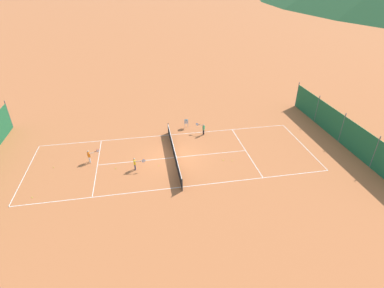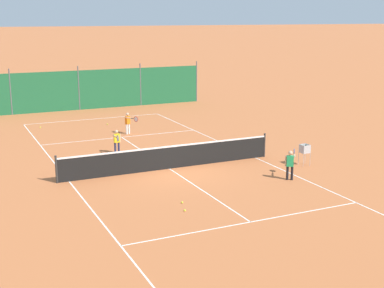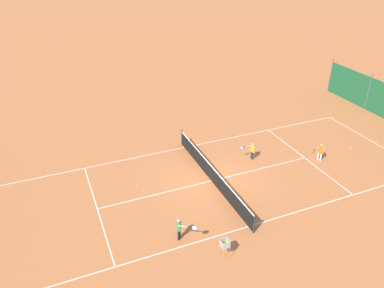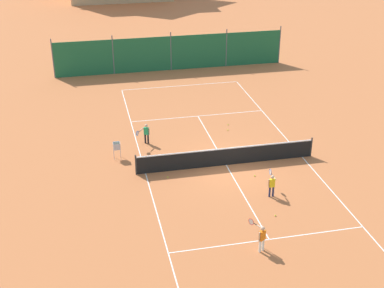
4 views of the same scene
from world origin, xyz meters
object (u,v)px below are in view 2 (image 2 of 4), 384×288
at_px(player_near_service, 290,163).
at_px(tennis_ball_alley_left, 185,210).
at_px(tennis_ball_alley_right, 40,127).
at_px(tennis_ball_mid_court, 107,124).
at_px(tennis_ball_far_corner, 115,144).
at_px(tennis_ball_service_box, 228,156).
at_px(tennis_ball_by_net_right, 134,162).
at_px(player_far_service, 117,140).
at_px(tennis_net, 169,157).
at_px(ball_hopper, 305,150).
at_px(player_far_baseline, 128,122).
at_px(tennis_ball_by_net_left, 182,202).

distance_m(player_near_service, tennis_ball_alley_left, 5.28).
bearing_deg(tennis_ball_alley_left, player_near_service, -164.15).
distance_m(tennis_ball_alley_right, tennis_ball_mid_court, 3.71).
height_order(tennis_ball_far_corner, tennis_ball_service_box, same).
bearing_deg(tennis_ball_mid_court, tennis_ball_alley_right, -10.95).
height_order(player_near_service, tennis_ball_by_net_right, player_near_service).
height_order(player_far_service, player_near_service, player_near_service).
bearing_deg(player_far_service, tennis_ball_alley_left, 88.32).
distance_m(tennis_net, tennis_ball_far_corner, 4.97).
bearing_deg(tennis_ball_alley_right, tennis_ball_mid_court, 169.05).
bearing_deg(player_near_service, ball_hopper, -140.64).
distance_m(tennis_ball_mid_court, tennis_ball_far_corner, 5.10).
height_order(tennis_net, tennis_ball_mid_court, tennis_net).
relative_size(player_far_service, player_far_baseline, 0.95).
xyz_separation_m(tennis_net, ball_hopper, (-5.29, 1.91, 0.16)).
height_order(tennis_ball_by_net_left, ball_hopper, ball_hopper).
bearing_deg(tennis_ball_alley_left, tennis_ball_service_box, -130.19).
height_order(tennis_ball_mid_court, tennis_ball_by_net_left, same).
distance_m(player_far_baseline, tennis_ball_far_corner, 2.60).
distance_m(player_far_baseline, ball_hopper, 10.07).
relative_size(tennis_net, tennis_ball_by_net_right, 139.09).
distance_m(tennis_ball_alley_right, tennis_ball_alley_left, 15.43).
relative_size(tennis_ball_service_box, ball_hopper, 0.07).
bearing_deg(player_far_baseline, tennis_net, 85.32).
bearing_deg(ball_hopper, tennis_ball_far_corner, -48.01).
height_order(tennis_ball_by_net_left, tennis_ball_service_box, same).
bearing_deg(player_far_service, ball_hopper, 141.45).
xyz_separation_m(player_far_service, tennis_ball_mid_court, (-1.45, -6.61, -0.60)).
relative_size(player_far_service, tennis_ball_by_net_left, 16.41).
distance_m(player_far_baseline, tennis_ball_service_box, 6.85).
bearing_deg(tennis_ball_service_box, ball_hopper, 130.44).
bearing_deg(tennis_ball_far_corner, tennis_ball_service_box, 132.89).
bearing_deg(ball_hopper, tennis_ball_service_box, -49.56).
distance_m(tennis_ball_by_net_left, tennis_ball_alley_left, 0.76).
height_order(player_near_service, tennis_ball_alley_right, player_near_service).
relative_size(tennis_ball_by_net_left, tennis_ball_alley_left, 1.00).
height_order(player_far_baseline, tennis_ball_far_corner, player_far_baseline).
bearing_deg(ball_hopper, tennis_ball_by_net_left, 17.87).
bearing_deg(tennis_ball_far_corner, tennis_ball_mid_court, -102.11).
distance_m(tennis_ball_far_corner, tennis_ball_service_box, 5.77).
distance_m(tennis_ball_far_corner, tennis_ball_by_net_left, 8.89).
height_order(player_far_service, tennis_ball_far_corner, player_far_service).
bearing_deg(ball_hopper, tennis_net, -19.81).
bearing_deg(tennis_net, player_near_service, 137.62).
relative_size(player_far_baseline, tennis_ball_by_net_left, 17.24).
distance_m(player_far_baseline, tennis_ball_alley_left, 11.90).
xyz_separation_m(player_near_service, tennis_ball_by_net_left, (4.81, 0.71, -0.63)).
xyz_separation_m(player_far_service, player_far_baseline, (-1.77, -3.72, 0.03)).
bearing_deg(tennis_ball_alley_right, tennis_ball_service_box, 123.23).
bearing_deg(tennis_ball_by_net_left, tennis_ball_by_net_right, -91.71).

